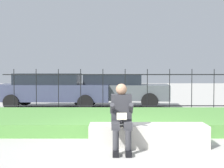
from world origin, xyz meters
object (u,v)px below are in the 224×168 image
person_seated_reader (122,115)px  car_parked_center (117,89)px  stone_bench (149,137)px  car_parked_left (53,89)px

person_seated_reader → car_parked_center: bearing=89.9°
person_seated_reader → stone_bench: bearing=29.9°
stone_bench → car_parked_center: bearing=94.5°
stone_bench → car_parked_center: car_parked_center is taller
stone_bench → person_seated_reader: bearing=-150.1°
person_seated_reader → car_parked_center: size_ratio=0.29×
person_seated_reader → car_parked_left: (-2.55, 6.61, 0.06)m
car_parked_center → car_parked_left: bearing=-169.3°
stone_bench → car_parked_center: size_ratio=0.54×
car_parked_left → car_parked_center: size_ratio=1.08×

